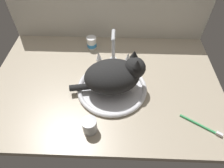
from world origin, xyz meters
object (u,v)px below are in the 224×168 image
at_px(sink_basin, 112,88).
at_px(faucet, 113,50).
at_px(cat, 116,75).
at_px(metal_jar, 90,126).
at_px(toothbrush, 201,125).
at_px(pill_bottle, 92,43).

xyz_separation_m(sink_basin, faucet, (-0.00, 0.21, 0.07)).
relative_size(cat, metal_jar, 5.12).
distance_m(cat, toothbrush, 0.44).
bearing_deg(cat, pill_bottle, 115.26).
height_order(cat, toothbrush, cat).
height_order(metal_jar, toothbrush, metal_jar).
relative_size(sink_basin, metal_jar, 4.89).
distance_m(sink_basin, toothbrush, 0.45).
xyz_separation_m(pill_bottle, metal_jar, (0.05, -0.57, 0.00)).
distance_m(cat, pill_bottle, 0.37).
relative_size(metal_jar, toothbrush, 0.45).
xyz_separation_m(faucet, metal_jar, (-0.09, -0.45, -0.05)).
height_order(pill_bottle, toothbrush, pill_bottle).
distance_m(metal_jar, toothbrush, 0.49).
relative_size(sink_basin, toothbrush, 2.19).
height_order(faucet, pill_bottle, faucet).
bearing_deg(sink_basin, cat, 9.75).
relative_size(sink_basin, faucet, 1.67).
height_order(pill_bottle, metal_jar, pill_bottle).
bearing_deg(pill_bottle, sink_basin, -67.59).
distance_m(sink_basin, cat, 0.09).
bearing_deg(cat, sink_basin, -170.25).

